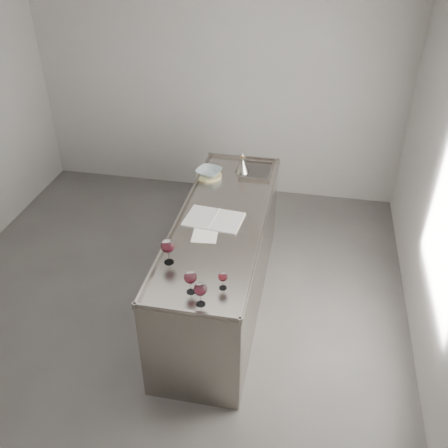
% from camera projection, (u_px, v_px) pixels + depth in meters
% --- Properties ---
extents(room_shell, '(4.54, 5.04, 2.84)m').
position_uv_depth(room_shell, '(151.00, 184.00, 3.91)').
color(room_shell, '#494745').
rests_on(room_shell, ground).
extents(counter, '(0.77, 2.42, 0.97)m').
position_uv_depth(counter, '(222.00, 261.00, 4.59)').
color(counter, gray).
rests_on(counter, ground).
extents(wine_glass_left, '(0.11, 0.11, 0.21)m').
position_uv_depth(wine_glass_left, '(168.00, 246.00, 3.74)').
color(wine_glass_left, white).
rests_on(wine_glass_left, counter).
extents(wine_glass_middle, '(0.09, 0.09, 0.18)m').
position_uv_depth(wine_glass_middle, '(190.00, 278.00, 3.47)').
color(wine_glass_middle, white).
rests_on(wine_glass_middle, counter).
extents(wine_glass_right, '(0.09, 0.09, 0.18)m').
position_uv_depth(wine_glass_right, '(200.00, 290.00, 3.36)').
color(wine_glass_right, white).
rests_on(wine_glass_right, counter).
extents(wine_glass_small, '(0.07, 0.07, 0.14)m').
position_uv_depth(wine_glass_small, '(223.00, 277.00, 3.52)').
color(wine_glass_small, white).
rests_on(wine_glass_small, counter).
extents(notebook, '(0.52, 0.39, 0.02)m').
position_uv_depth(notebook, '(214.00, 219.00, 4.31)').
color(notebook, silver).
rests_on(notebook, counter).
extents(loose_paper_top, '(0.23, 0.31, 0.00)m').
position_uv_depth(loose_paper_top, '(206.00, 233.00, 4.15)').
color(loose_paper_top, white).
rests_on(loose_paper_top, counter).
extents(trivet, '(0.26, 0.26, 0.02)m').
position_uv_depth(trivet, '(209.00, 176.00, 4.96)').
color(trivet, '#C7BD81').
rests_on(trivet, counter).
extents(ceramic_bowl, '(0.30, 0.30, 0.06)m').
position_uv_depth(ceramic_bowl, '(209.00, 172.00, 4.94)').
color(ceramic_bowl, '#8EA3A6').
rests_on(ceramic_bowl, trivet).
extents(wine_funnel, '(0.15, 0.15, 0.22)m').
position_uv_depth(wine_funnel, '(242.00, 166.00, 5.01)').
color(wine_funnel, '#9D978C').
rests_on(wine_funnel, counter).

